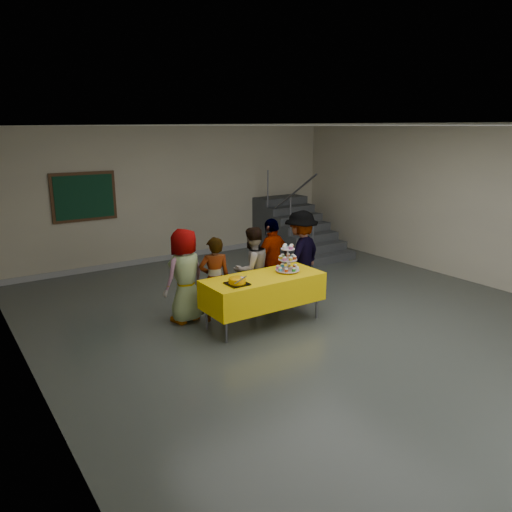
{
  "coord_description": "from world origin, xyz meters",
  "views": [
    {
      "loc": [
        -4.84,
        -5.39,
        2.99
      ],
      "look_at": [
        -0.67,
        0.79,
        1.05
      ],
      "focal_mm": 35.0,
      "sensor_mm": 36.0,
      "label": 1
    }
  ],
  "objects": [
    {
      "name": "staircase",
      "position": [
        2.7,
        4.13,
        0.49
      ],
      "size": [
        1.3,
        2.4,
        2.04
      ],
      "color": "#424447",
      "rests_on": "ground"
    },
    {
      "name": "noticeboard",
      "position": [
        -2.09,
        4.96,
        1.6
      ],
      "size": [
        1.3,
        0.05,
        1.0
      ],
      "color": "#472B16",
      "rests_on": "ground"
    },
    {
      "name": "schoolchild_a",
      "position": [
        -1.61,
        1.37,
        0.74
      ],
      "size": [
        0.83,
        0.65,
        1.49
      ],
      "primitive_type": "imported",
      "rotation": [
        0.0,
        0.0,
        3.42
      ],
      "color": "slate",
      "rests_on": "ground"
    },
    {
      "name": "room_shell",
      "position": [
        0.0,
        0.02,
        2.13
      ],
      "size": [
        10.0,
        10.04,
        3.02
      ],
      "color": "#4C514C",
      "rests_on": "ground"
    },
    {
      "name": "schoolchild_e",
      "position": [
        0.55,
        1.2,
        0.79
      ],
      "size": [
        1.17,
        0.93,
        1.59
      ],
      "primitive_type": "imported",
      "rotation": [
        0.0,
        0.0,
        3.52
      ],
      "color": "#5C5C65",
      "rests_on": "ground"
    },
    {
      "name": "schoolchild_d",
      "position": [
        0.0,
        1.3,
        0.75
      ],
      "size": [
        0.94,
        0.6,
        1.49
      ],
      "primitive_type": "imported",
      "rotation": [
        0.0,
        0.0,
        3.44
      ],
      "color": "slate",
      "rests_on": "ground"
    },
    {
      "name": "bear_cake",
      "position": [
        -1.21,
        0.48,
        0.83
      ],
      "size": [
        0.32,
        0.36,
        0.12
      ],
      "color": "black",
      "rests_on": "bake_table"
    },
    {
      "name": "cupcake_stand",
      "position": [
        -0.21,
        0.59,
        0.94
      ],
      "size": [
        0.38,
        0.38,
        0.44
      ],
      "color": "silver",
      "rests_on": "bake_table"
    },
    {
      "name": "bake_table",
      "position": [
        -0.67,
        0.59,
        0.56
      ],
      "size": [
        1.88,
        0.78,
        0.77
      ],
      "color": "#595960",
      "rests_on": "ground"
    },
    {
      "name": "schoolchild_b",
      "position": [
        -1.22,
        1.13,
        0.68
      ],
      "size": [
        0.57,
        0.45,
        1.36
      ],
      "primitive_type": "imported",
      "rotation": [
        0.0,
        0.0,
        2.85
      ],
      "color": "slate",
      "rests_on": "ground"
    },
    {
      "name": "schoolchild_c",
      "position": [
        -0.48,
        1.2,
        0.71
      ],
      "size": [
        0.71,
        0.56,
        1.41
      ],
      "primitive_type": "imported",
      "rotation": [
        0.0,
        0.0,
        3.18
      ],
      "color": "slate",
      "rests_on": "ground"
    }
  ]
}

